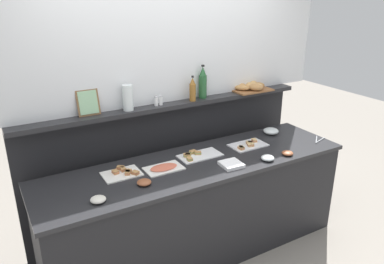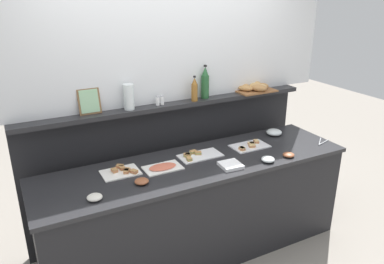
% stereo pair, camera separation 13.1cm
% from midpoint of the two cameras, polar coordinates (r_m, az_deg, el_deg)
% --- Properties ---
extents(ground_plane, '(12.00, 12.00, 0.00)m').
position_cam_midpoint_polar(ground_plane, '(4.13, -2.39, -12.72)').
color(ground_plane, gray).
extents(buffet_counter, '(2.73, 0.74, 0.90)m').
position_cam_midpoint_polar(buffet_counter, '(3.44, 1.85, -11.37)').
color(buffet_counter, black).
rests_on(buffet_counter, ground_plane).
extents(back_ledge_unit, '(2.80, 0.22, 1.30)m').
position_cam_midpoint_polar(back_ledge_unit, '(3.75, -2.21, -4.41)').
color(back_ledge_unit, black).
rests_on(back_ledge_unit, ground_plane).
extents(upper_wall_panel, '(3.40, 0.08, 1.30)m').
position_cam_midpoint_polar(upper_wall_panel, '(3.43, -2.69, 15.27)').
color(upper_wall_panel, silver).
rests_on(upper_wall_panel, back_ledge_unit).
extents(sandwich_platter_side, '(0.35, 0.21, 0.04)m').
position_cam_midpoint_polar(sandwich_platter_side, '(3.57, 9.70, -2.08)').
color(sandwich_platter_side, silver).
rests_on(sandwich_platter_side, buffet_counter).
extents(sandwich_platter_front, '(0.38, 0.20, 0.04)m').
position_cam_midpoint_polar(sandwich_platter_front, '(3.32, 1.98, -3.56)').
color(sandwich_platter_front, white).
rests_on(sandwich_platter_front, buffet_counter).
extents(sandwich_platter_rear, '(0.30, 0.22, 0.04)m').
position_cam_midpoint_polar(sandwich_platter_rear, '(3.08, -9.35, -5.90)').
color(sandwich_platter_rear, white).
rests_on(sandwich_platter_rear, buffet_counter).
extents(cold_cuts_platter, '(0.31, 0.19, 0.02)m').
position_cam_midpoint_polar(cold_cuts_platter, '(3.11, -3.23, -5.37)').
color(cold_cuts_platter, white).
rests_on(cold_cuts_platter, buffet_counter).
extents(glass_bowl_large, '(0.15, 0.15, 0.06)m').
position_cam_midpoint_polar(glass_bowl_large, '(3.89, 13.20, -0.08)').
color(glass_bowl_large, silver).
rests_on(glass_bowl_large, buffet_counter).
extents(glass_bowl_medium, '(0.11, 0.11, 0.05)m').
position_cam_midpoint_polar(glass_bowl_medium, '(3.30, 12.48, -4.08)').
color(glass_bowl_medium, silver).
rests_on(glass_bowl_medium, buffet_counter).
extents(condiment_bowl_dark, '(0.11, 0.11, 0.04)m').
position_cam_midpoint_polar(condiment_bowl_dark, '(2.89, -6.30, -7.40)').
color(condiment_bowl_dark, brown).
rests_on(condiment_bowl_dark, buffet_counter).
extents(condiment_bowl_red, '(0.11, 0.11, 0.04)m').
position_cam_midpoint_polar(condiment_bowl_red, '(2.74, -13.12, -9.56)').
color(condiment_bowl_red, silver).
rests_on(condiment_bowl_red, buffet_counter).
extents(condiment_bowl_cream, '(0.10, 0.10, 0.04)m').
position_cam_midpoint_polar(condiment_bowl_cream, '(3.44, 15.41, -3.34)').
color(condiment_bowl_cream, brown).
rests_on(condiment_bowl_cream, buffet_counter).
extents(serving_tongs, '(0.18, 0.13, 0.01)m').
position_cam_midpoint_polar(serving_tongs, '(3.84, 19.88, -1.44)').
color(serving_tongs, '#B7BABF').
rests_on(serving_tongs, buffet_counter).
extents(napkin_stack, '(0.18, 0.18, 0.03)m').
position_cam_midpoint_polar(napkin_stack, '(3.16, 7.01, -4.99)').
color(napkin_stack, white).
rests_on(napkin_stack, buffet_counter).
extents(vinegar_bottle_amber, '(0.06, 0.06, 0.24)m').
position_cam_midpoint_polar(vinegar_bottle_amber, '(3.51, 1.45, 6.36)').
color(vinegar_bottle_amber, '#8E5B23').
rests_on(vinegar_bottle_amber, back_ledge_unit).
extents(wine_bottle_green, '(0.08, 0.08, 0.32)m').
position_cam_midpoint_polar(wine_bottle_green, '(3.60, 3.03, 7.34)').
color(wine_bottle_green, '#23562D').
rests_on(wine_bottle_green, back_ledge_unit).
extents(salt_shaker, '(0.03, 0.03, 0.09)m').
position_cam_midpoint_polar(salt_shaker, '(3.39, -4.11, 4.73)').
color(salt_shaker, white).
rests_on(salt_shaker, back_ledge_unit).
extents(pepper_shaker, '(0.03, 0.03, 0.09)m').
position_cam_midpoint_polar(pepper_shaker, '(3.41, -3.43, 4.83)').
color(pepper_shaker, white).
rests_on(pepper_shaker, back_ledge_unit).
extents(bread_basket, '(0.40, 0.33, 0.08)m').
position_cam_midpoint_polar(bread_basket, '(3.94, 10.53, 6.62)').
color(bread_basket, brown).
rests_on(bread_basket, back_ledge_unit).
extents(framed_picture, '(0.18, 0.07, 0.22)m').
position_cam_midpoint_polar(framed_picture, '(3.23, -14.11, 4.52)').
color(framed_picture, brown).
rests_on(framed_picture, back_ledge_unit).
extents(water_carafe, '(0.09, 0.09, 0.22)m').
position_cam_midpoint_polar(water_carafe, '(3.29, -8.37, 5.24)').
color(water_carafe, silver).
rests_on(water_carafe, back_ledge_unit).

